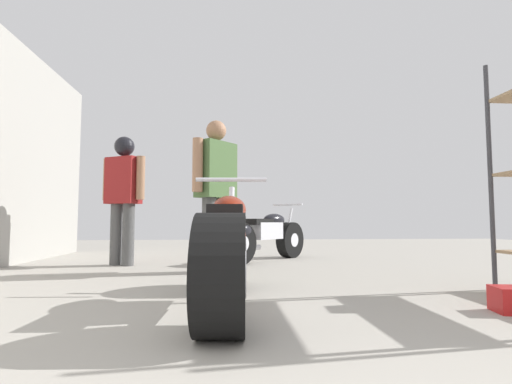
{
  "coord_description": "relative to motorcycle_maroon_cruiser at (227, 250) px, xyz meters",
  "views": [
    {
      "loc": [
        -0.05,
        0.04,
        0.59
      ],
      "look_at": [
        0.28,
        4.04,
        0.89
      ],
      "focal_mm": 27.55,
      "sensor_mm": 36.0,
      "label": 1
    }
  ],
  "objects": [
    {
      "name": "mechanic_with_helmet",
      "position": [
        -1.39,
        2.71,
        0.65
      ],
      "size": [
        0.66,
        0.43,
        1.75
      ],
      "color": "#4C4C4C",
      "rests_on": "ground_plane"
    },
    {
      "name": "mechanic_in_blue",
      "position": [
        -0.12,
        1.89,
        0.62
      ],
      "size": [
        0.57,
        0.61,
        1.79
      ],
      "color": "#4C4C4C",
      "rests_on": "ground_plane"
    },
    {
      "name": "motorcycle_maroon_cruiser",
      "position": [
        0.0,
        0.0,
        0.0
      ],
      "size": [
        0.62,
        2.08,
        0.97
      ],
      "color": "black",
      "rests_on": "ground_plane"
    },
    {
      "name": "motorcycle_black_naked",
      "position": [
        0.59,
        3.13,
        -0.02
      ],
      "size": [
        1.38,
        1.51,
        0.88
      ],
      "color": "black",
      "rests_on": "ground_plane"
    },
    {
      "name": "ground_plane",
      "position": [
        0.03,
        1.0,
        -0.39
      ],
      "size": [
        18.09,
        18.09,
        0.0
      ],
      "primitive_type": "plane",
      "color": "#9E998E"
    }
  ]
}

